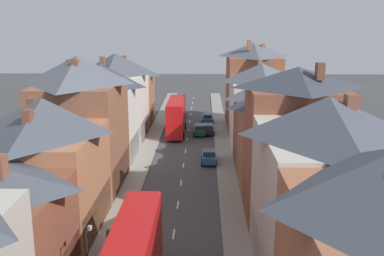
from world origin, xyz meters
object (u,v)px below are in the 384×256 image
at_px(car_near_blue, 208,129).
at_px(car_parked_right_a, 209,156).
at_px(pedestrian_mid_left, 109,236).
at_px(car_near_silver, 208,118).
at_px(double_decker_bus_lead, 176,116).
at_px(car_parked_left_b, 180,113).
at_px(car_parked_left_a, 200,130).

height_order(car_near_blue, car_parked_right_a, car_parked_right_a).
bearing_deg(pedestrian_mid_left, car_near_silver, 79.74).
height_order(double_decker_bus_lead, car_parked_left_b, double_decker_bus_lead).
bearing_deg(car_near_silver, pedestrian_mid_left, -100.26).
bearing_deg(car_parked_left_b, car_parked_left_a, -74.32).
xyz_separation_m(car_near_silver, car_parked_left_a, (-1.30, -8.50, 0.05)).
distance_m(double_decker_bus_lead, car_parked_left_a, 4.15).
bearing_deg(car_parked_left_b, pedestrian_mid_left, -93.60).
height_order(double_decker_bus_lead, car_parked_right_a, double_decker_bus_lead).
height_order(car_near_blue, pedestrian_mid_left, pedestrian_mid_left).
xyz_separation_m(car_parked_left_a, car_parked_right_a, (1.30, -13.76, 0.01)).
xyz_separation_m(car_parked_left_b, pedestrian_mid_left, (-3.03, -48.12, 0.24)).
bearing_deg(car_near_silver, car_parked_left_a, -98.70).
bearing_deg(car_parked_right_a, car_near_silver, 90.00).
xyz_separation_m(car_near_blue, car_near_silver, (-0.00, 7.96, -0.02)).
bearing_deg(car_parked_left_a, car_parked_right_a, -84.60).
bearing_deg(double_decker_bus_lead, car_parked_left_a, -8.33).
distance_m(car_parked_left_a, car_parked_left_b, 13.32).
bearing_deg(car_parked_left_a, double_decker_bus_lead, 171.67).
bearing_deg(car_parked_left_a, car_near_blue, 22.65).
xyz_separation_m(double_decker_bus_lead, car_near_silver, (4.91, 7.97, -2.02)).
distance_m(double_decker_bus_lead, car_parked_left_b, 12.46).
height_order(double_decker_bus_lead, car_parked_left_a, double_decker_bus_lead).
bearing_deg(pedestrian_mid_left, double_decker_bus_lead, 85.18).
relative_size(car_parked_right_a, car_parked_left_b, 0.96).
bearing_deg(car_near_blue, car_parked_left_a, -157.35).
distance_m(car_near_blue, car_parked_right_a, 14.30).
relative_size(car_near_blue, car_parked_right_a, 1.02).
xyz_separation_m(car_near_blue, car_parked_left_b, (-4.90, 12.28, -0.02)).
bearing_deg(car_near_silver, double_decker_bus_lead, -121.62).
distance_m(car_near_blue, car_parked_left_a, 1.41).
bearing_deg(car_parked_left_a, pedestrian_mid_left, -100.64).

